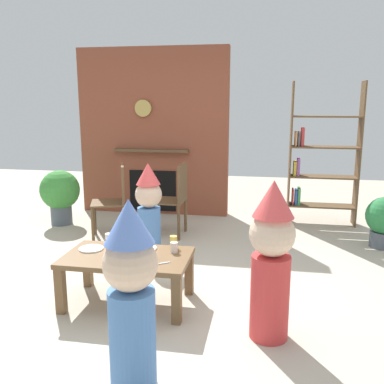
% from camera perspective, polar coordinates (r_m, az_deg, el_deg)
% --- Properties ---
extents(ground_plane, '(12.00, 12.00, 0.00)m').
position_cam_1_polar(ground_plane, '(3.90, -3.29, -12.78)').
color(ground_plane, '#BCB29E').
extents(brick_fireplace_feature, '(2.20, 0.28, 2.40)m').
position_cam_1_polar(brick_fireplace_feature, '(6.28, -5.22, 7.92)').
color(brick_fireplace_feature, brown).
rests_on(brick_fireplace_feature, ground_plane).
extents(bookshelf, '(0.90, 0.28, 1.90)m').
position_cam_1_polar(bookshelf, '(5.93, 16.66, 4.16)').
color(bookshelf, brown).
rests_on(bookshelf, ground_plane).
extents(coffee_table, '(1.02, 0.60, 0.42)m').
position_cam_1_polar(coffee_table, '(3.54, -8.70, -9.45)').
color(coffee_table, brown).
rests_on(coffee_table, ground_plane).
extents(paper_cup_near_left, '(0.07, 0.07, 0.10)m').
position_cam_1_polar(paper_cup_near_left, '(3.38, -5.79, -8.23)').
color(paper_cup_near_left, '#669EE0').
rests_on(paper_cup_near_left, coffee_table).
extents(paper_cup_near_right, '(0.06, 0.06, 0.09)m').
position_cam_1_polar(paper_cup_near_right, '(3.53, -2.44, -7.45)').
color(paper_cup_near_right, silver).
rests_on(paper_cup_near_right, coffee_table).
extents(paper_cup_center, '(0.06, 0.06, 0.11)m').
position_cam_1_polar(paper_cup_center, '(3.63, -2.51, -6.74)').
color(paper_cup_center, '#F2CC4C').
rests_on(paper_cup_center, coffee_table).
extents(paper_cup_far_left, '(0.07, 0.07, 0.10)m').
position_cam_1_polar(paper_cup_far_left, '(3.77, -11.13, -6.26)').
color(paper_cup_far_left, silver).
rests_on(paper_cup_far_left, coffee_table).
extents(paper_plate_front, '(0.20, 0.20, 0.01)m').
position_cam_1_polar(paper_plate_front, '(3.63, -6.40, -7.56)').
color(paper_plate_front, white).
rests_on(paper_plate_front, coffee_table).
extents(paper_plate_rear, '(0.20, 0.20, 0.01)m').
position_cam_1_polar(paper_plate_rear, '(3.70, -13.43, -7.43)').
color(paper_plate_rear, white).
rests_on(paper_plate_rear, coffee_table).
extents(birthday_cake_slice, '(0.10, 0.10, 0.06)m').
position_cam_1_polar(birthday_cake_slice, '(3.59, -11.00, -7.55)').
color(birthday_cake_slice, '#EAC68C').
rests_on(birthday_cake_slice, coffee_table).
extents(table_fork, '(0.13, 0.10, 0.01)m').
position_cam_1_polar(table_fork, '(3.30, -4.22, -9.59)').
color(table_fork, silver).
rests_on(table_fork, coffee_table).
extents(child_with_cone_hat, '(0.31, 0.31, 1.13)m').
position_cam_1_polar(child_with_cone_hat, '(2.46, -8.21, -13.10)').
color(child_with_cone_hat, '#4C7FC6').
rests_on(child_with_cone_hat, ground_plane).
extents(child_in_pink, '(0.31, 0.31, 1.13)m').
position_cam_1_polar(child_in_pink, '(2.97, 10.64, -8.58)').
color(child_in_pink, '#D13838').
rests_on(child_in_pink, ground_plane).
extents(child_by_the_chairs, '(0.28, 0.28, 1.02)m').
position_cam_1_polar(child_by_the_chairs, '(4.49, -5.84, -2.17)').
color(child_by_the_chairs, '#4C7FC6').
rests_on(child_by_the_chairs, ground_plane).
extents(dining_chair_left, '(0.51, 0.51, 0.90)m').
position_cam_1_polar(dining_chair_left, '(5.20, -10.25, -0.65)').
color(dining_chair_left, brown).
rests_on(dining_chair_left, ground_plane).
extents(dining_chair_middle, '(0.41, 0.41, 0.90)m').
position_cam_1_polar(dining_chair_middle, '(5.20, -2.28, -0.47)').
color(dining_chair_middle, brown).
rests_on(dining_chair_middle, ground_plane).
extents(potted_plant_short, '(0.53, 0.53, 0.74)m').
position_cam_1_polar(potted_plant_short, '(5.99, -17.35, -0.11)').
color(potted_plant_short, '#4C5660').
rests_on(potted_plant_short, ground_plane).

